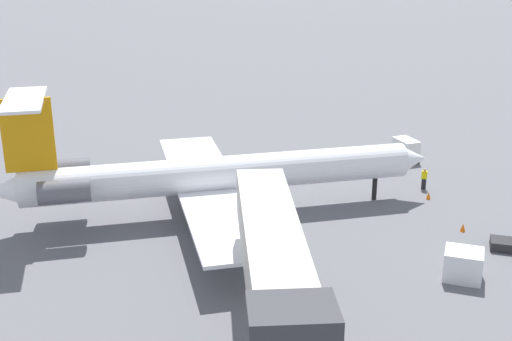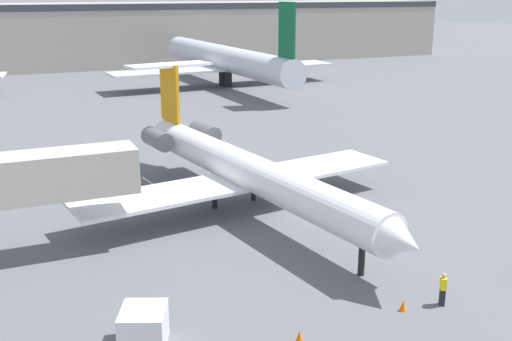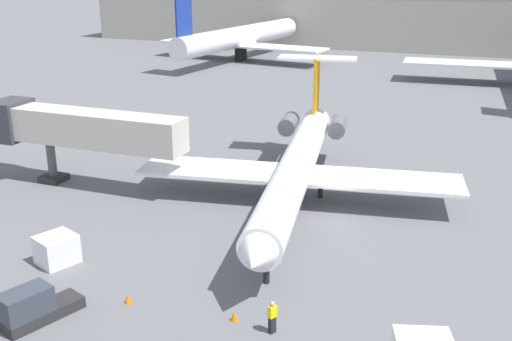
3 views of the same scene
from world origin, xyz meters
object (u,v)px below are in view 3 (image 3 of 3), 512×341
Objects in this scene: baggage_tug_lead at (33,307)px; parked_airliner_west_end at (240,37)px; ground_crew_marshaller at (272,317)px; traffic_cone_near at (234,316)px; cargo_container_uld at (57,249)px; regional_jet at (298,161)px; jet_bridge at (74,128)px; traffic_cone_mid at (128,298)px.

baggage_tug_lead is 84.02m from parked_airliner_west_end.
ground_crew_marshaller is 11.69m from baggage_tug_lead.
traffic_cone_near is 83.55m from parked_airliner_west_end.
regional_jet is at bearing 54.93° from cargo_container_uld.
baggage_tug_lead is at bearing -74.38° from parked_airliner_west_end.
ground_crew_marshaller is 3.07× the size of traffic_cone_near.
regional_jet is 17.59m from jet_bridge.
traffic_cone_near is 1.00× the size of traffic_cone_mid.
traffic_cone_mid is (-3.92, -16.92, -2.75)m from regional_jet.
ground_crew_marshaller is 84.58m from parked_airliner_west_end.
jet_bridge is 25.41m from ground_crew_marshaller.
ground_crew_marshaller is (3.95, -16.68, -2.17)m from regional_jet.
parked_airliner_west_end reaches higher than ground_crew_marshaller.
regional_jet reaches higher than traffic_cone_mid.
cargo_container_uld is (-10.23, -14.57, -2.16)m from regional_jet.
jet_bridge is at bearing 147.43° from ground_crew_marshaller.
regional_jet is at bearing 70.17° from baggage_tug_lead.
traffic_cone_mid is at bearing -178.27° from ground_crew_marshaller.
traffic_cone_mid is at bearing -20.45° from cargo_container_uld.
traffic_cone_near is at bearing 4.92° from traffic_cone_mid.
jet_bridge is (-17.22, -3.16, 1.67)m from regional_jet.
cargo_container_uld is at bearing 159.55° from traffic_cone_mid.
ground_crew_marshaller is 0.63× the size of cargo_container_uld.
jet_bridge is 30.02× the size of traffic_cone_mid.
parked_airliner_west_end reaches higher than baggage_tug_lead.
jet_bridge reaches higher than baggage_tug_lead.
regional_jet is 16.75m from traffic_cone_near.
ground_crew_marshaller is at bearing 16.85° from baggage_tug_lead.
baggage_tug_lead reaches higher than cargo_container_uld.
baggage_tug_lead is at bearing -59.44° from jet_bridge.
jet_bridge is 6.17× the size of cargo_container_uld.
baggage_tug_lead is at bearing -163.15° from ground_crew_marshaller.
jet_bridge is 13.92m from cargo_container_uld.
traffic_cone_mid is (-7.87, -0.24, -0.58)m from ground_crew_marshaller.
regional_jet is at bearing -63.85° from parked_airliner_west_end.
regional_jet is at bearing 76.94° from traffic_cone_mid.
jet_bridge is 9.77× the size of ground_crew_marshaller.
cargo_container_uld is at bearing -75.41° from parked_airliner_west_end.
jet_bridge is 23.66m from traffic_cone_near.
cargo_container_uld reaches higher than traffic_cone_near.
baggage_tug_lead is 4.61m from traffic_cone_mid.
parked_airliner_west_end is (-29.84, 60.78, 1.10)m from regional_jet.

